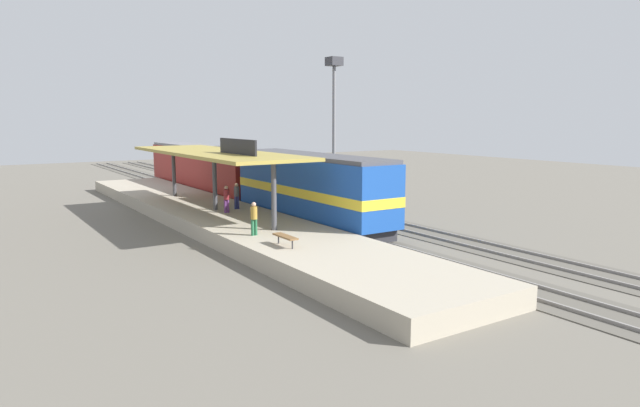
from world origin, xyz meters
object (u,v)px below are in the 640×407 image
at_px(locomotive, 311,189).
at_px(person_waiting, 226,198).
at_px(light_mast, 334,99).
at_px(platform_bench, 285,237).
at_px(person_walking, 254,217).
at_px(passenger_carriage_single, 203,169).
at_px(freight_car, 298,178).
at_px(person_boarding, 237,195).

distance_m(locomotive, person_waiting, 5.32).
xyz_separation_m(locomotive, light_mast, (7.80, 8.75, 5.99)).
relative_size(platform_bench, person_walking, 0.99).
bearing_deg(passenger_carriage_single, person_walking, -105.32).
height_order(locomotive, person_waiting, locomotive).
xyz_separation_m(platform_bench, person_walking, (-0.12, 2.98, 0.51)).
bearing_deg(passenger_carriage_single, person_waiting, -106.40).
distance_m(locomotive, freight_car, 10.37).
relative_size(person_walking, person_boarding, 1.00).
height_order(locomotive, light_mast, light_mast).
xyz_separation_m(passenger_carriage_single, freight_car, (4.60, -8.71, -0.34)).
xyz_separation_m(light_mast, person_waiting, (-12.26, -5.90, -6.54)).
height_order(platform_bench, freight_car, freight_car).
bearing_deg(person_waiting, person_boarding, 40.78).
relative_size(platform_bench, person_waiting, 0.99).
relative_size(passenger_carriage_single, light_mast, 1.71).
relative_size(platform_bench, person_boarding, 0.99).
relative_size(freight_car, light_mast, 1.03).
bearing_deg(freight_car, person_walking, -128.19).
xyz_separation_m(platform_bench, freight_car, (10.60, 16.61, 0.63)).
bearing_deg(light_mast, platform_bench, -130.64).
height_order(freight_car, person_boarding, freight_car).
bearing_deg(platform_bench, light_mast, 49.36).
bearing_deg(person_waiting, passenger_carriage_single, 73.60).
distance_m(light_mast, person_waiting, 15.10).
bearing_deg(person_boarding, platform_bench, -103.61).
bearing_deg(locomotive, person_boarding, 130.48).
bearing_deg(person_walking, platform_bench, -87.68).
bearing_deg(person_walking, locomotive, 35.35).
bearing_deg(light_mast, locomotive, -131.70).
bearing_deg(light_mast, person_boarding, -156.18).
height_order(freight_car, light_mast, light_mast).
xyz_separation_m(platform_bench, locomotive, (6.00, 7.32, 1.07)).
bearing_deg(platform_bench, passenger_carriage_single, 76.67).
height_order(locomotive, freight_car, locomotive).
xyz_separation_m(person_walking, person_boarding, (2.83, 8.20, 0.00)).
bearing_deg(person_walking, light_mast, 43.25).
distance_m(person_waiting, person_boarding, 1.54).
height_order(locomotive, person_walking, locomotive).
height_order(platform_bench, person_boarding, person_boarding).
relative_size(freight_car, person_boarding, 7.02).
bearing_deg(light_mast, passenger_carriage_single, 130.15).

